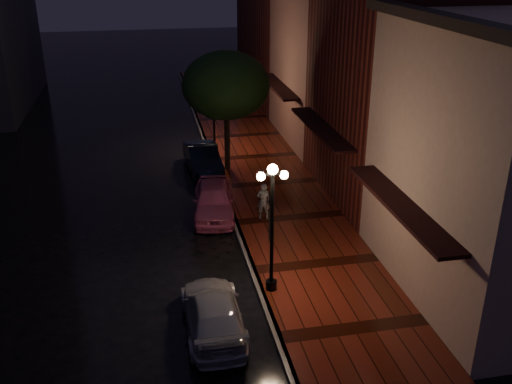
{
  "coord_description": "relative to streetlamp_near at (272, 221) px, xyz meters",
  "views": [
    {
      "loc": [
        -3.21,
        -20.31,
        10.38
      ],
      "look_at": [
        0.85,
        0.01,
        1.4
      ],
      "focal_mm": 40.0,
      "sensor_mm": 36.0,
      "label": 1
    }
  ],
  "objects": [
    {
      "name": "woman_with_umbrella",
      "position": [
        0.84,
        5.13,
        -1.03
      ],
      "size": [
        0.89,
        0.91,
        2.14
      ],
      "rotation": [
        0.0,
        0.0,
        2.78
      ],
      "color": "silver",
      "rests_on": "sidewalk"
    },
    {
      "name": "pink_car",
      "position": [
        -1.06,
        6.14,
        -1.9
      ],
      "size": [
        2.16,
        4.29,
        1.4
      ],
      "primitive_type": "imported",
      "rotation": [
        0.0,
        0.0,
        -0.12
      ],
      "color": "#BF4E76",
      "rests_on": "ground"
    },
    {
      "name": "silver_car",
      "position": [
        -2.09,
        -1.56,
        -2.0
      ],
      "size": [
        1.68,
        4.12,
        1.2
      ],
      "primitive_type": "imported",
      "rotation": [
        0.0,
        0.0,
        3.14
      ],
      "color": "#ADADB5",
      "rests_on": "ground"
    },
    {
      "name": "storefront_near",
      "position": [
        6.65,
        -1.0,
        1.65
      ],
      "size": [
        5.0,
        8.0,
        8.5
      ],
      "primitive_type": "cube",
      "color": "gray",
      "rests_on": "ground"
    },
    {
      "name": "storefront_mid",
      "position": [
        6.65,
        7.0,
        2.9
      ],
      "size": [
        5.0,
        8.0,
        11.0
      ],
      "primitive_type": "cube",
      "color": "#511914",
      "rests_on": "ground"
    },
    {
      "name": "streetlamp_near",
      "position": [
        0.0,
        0.0,
        0.0
      ],
      "size": [
        0.96,
        0.36,
        4.31
      ],
      "color": "black",
      "rests_on": "sidewalk"
    },
    {
      "name": "parking_meter",
      "position": [
        0.65,
        3.2,
        -1.68
      ],
      "size": [
        0.13,
        0.11,
        1.27
      ],
      "rotation": [
        0.0,
        0.0,
        -0.19
      ],
      "color": "black",
      "rests_on": "sidewalk"
    },
    {
      "name": "curb",
      "position": [
        -0.35,
        5.0,
        -2.53
      ],
      "size": [
        0.25,
        60.0,
        0.15
      ],
      "primitive_type": "cube",
      "color": "#595451",
      "rests_on": "ground"
    },
    {
      "name": "streetlamp_far",
      "position": [
        0.0,
        14.0,
        0.0
      ],
      "size": [
        0.96,
        0.36,
        4.31
      ],
      "color": "black",
      "rests_on": "sidewalk"
    },
    {
      "name": "street_tree",
      "position": [
        0.26,
        10.99,
        1.64
      ],
      "size": [
        4.16,
        4.16,
        5.8
      ],
      "color": "black",
      "rests_on": "sidewalk"
    },
    {
      "name": "ground",
      "position": [
        -0.35,
        5.0,
        -2.6
      ],
      "size": [
        120.0,
        120.0,
        0.0
      ],
      "primitive_type": "plane",
      "color": "black",
      "rests_on": "ground"
    },
    {
      "name": "storefront_far",
      "position": [
        6.65,
        15.0,
        1.9
      ],
      "size": [
        5.0,
        8.0,
        9.0
      ],
      "primitive_type": "cube",
      "color": "#8C5951",
      "rests_on": "ground"
    },
    {
      "name": "storefront_extra",
      "position": [
        6.65,
        25.0,
        2.4
      ],
      "size": [
        5.0,
        12.0,
        10.0
      ],
      "primitive_type": "cube",
      "color": "#511914",
      "rests_on": "ground"
    },
    {
      "name": "sidewalk",
      "position": [
        1.9,
        5.0,
        -2.53
      ],
      "size": [
        4.5,
        60.0,
        0.15
      ],
      "primitive_type": "cube",
      "color": "#44170C",
      "rests_on": "ground"
    },
    {
      "name": "navy_car",
      "position": [
        -0.95,
        11.3,
        -1.92
      ],
      "size": [
        1.73,
        4.2,
        1.35
      ],
      "primitive_type": "imported",
      "rotation": [
        0.0,
        0.0,
        0.07
      ],
      "color": "black",
      "rests_on": "ground"
    }
  ]
}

